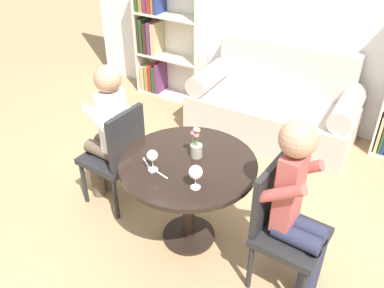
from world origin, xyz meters
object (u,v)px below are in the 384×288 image
Objects in this scene: couch at (273,108)px; chair_left at (118,153)px; person_left at (107,133)px; person_right at (299,207)px; wine_glass_left at (152,156)px; wine_glass_right at (196,173)px; flower_vase at (196,146)px; bookshelf_left at (163,36)px; chair_right at (282,224)px.

couch is 1.86× the size of chair_left.
person_right reaches higher than person_left.
wine_glass_right reaches higher than wine_glass_left.
person_right reaches higher than wine_glass_right.
flower_vase is (0.17, 0.28, -0.02)m from wine_glass_left.
flower_vase is at bearing -51.22° from bookshelf_left.
chair_left is 3.74× the size of flower_vase.
wine_glass_left is at bearing 103.92° from person_right.
flower_vase is at bearing 85.55° from person_right.
bookshelf_left reaches higher than chair_left.
chair_left is at bearing 153.75° from wine_glass_left.
couch is at bearing 158.88° from person_left.
bookshelf_left is 1.69× the size of chair_right.
chair_left is 0.77m from flower_vase.
wine_glass_left is (1.39, -2.21, 0.08)m from bookshelf_left.
couch is at bearing 28.24° from person_right.
couch reaches higher than chair_right.
bookshelf_left reaches higher than wine_glass_left.
person_left is at bearing -68.69° from bookshelf_left.
person_right is at bearing -66.35° from couch.
couch is 1.88m from person_left.
flower_vase is at bearing 58.62° from wine_glass_left.
bookshelf_left is at bearing 122.04° from wine_glass_left.
person_left is at bearing 156.22° from wine_glass_left.
bookshelf_left reaches higher than flower_vase.
chair_right is at bearing 90.09° from chair_left.
person_right is at bearing -9.04° from flower_vase.
wine_glass_left is at bearing 70.40° from person_left.
wine_glass_right is at bearing -52.40° from bookshelf_left.
chair_right is 0.65m from wine_glass_right.
couch is 1.35× the size of person_left.
chair_right is at bearing -68.54° from couch.
chair_left is 5.86× the size of wine_glass_left.
chair_right is (2.24, -2.05, -0.25)m from bookshelf_left.
person_right is at bearing 15.86° from wine_glass_right.
person_left is 0.98× the size of person_right.
person_right is at bearing 9.33° from wine_glass_left.
person_right is (0.78, -1.79, 0.37)m from couch.
chair_right is 0.73× the size of person_left.
couch is at bearing 161.56° from chair_left.
bookshelf_left is (-1.54, 0.27, 0.43)m from couch.
wine_glass_left is at bearing -121.38° from flower_vase.
flower_vase is (-0.69, 0.11, 0.30)m from chair_right.
person_left is 8.04× the size of wine_glass_left.
person_left is at bearing 90.34° from chair_right.
person_left is (-0.79, -1.67, 0.34)m from couch.
couch is 2.04m from wine_glass_right.
chair_right is at bearing 86.78° from person_right.
wine_glass_right is 0.34m from flower_vase.
bookshelf_left is 2.48m from flower_vase.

